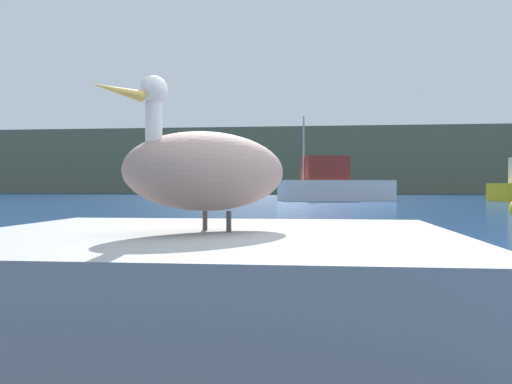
# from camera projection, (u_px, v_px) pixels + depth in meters

# --- Properties ---
(ground_plane) EXTENTS (260.00, 260.00, 0.00)m
(ground_plane) POSITION_uv_depth(u_px,v_px,m) (398.00, 347.00, 3.19)
(ground_plane) COLOR navy
(hillside_backdrop) EXTENTS (140.00, 10.83, 9.14)m
(hillside_backdrop) POSITION_uv_depth(u_px,v_px,m) (323.00, 162.00, 79.85)
(hillside_backdrop) COLOR #5B664C
(hillside_backdrop) RESTS_ON ground
(pier_dock) EXTENTS (2.85, 2.66, 0.66)m
(pier_dock) POSITION_uv_depth(u_px,v_px,m) (210.00, 288.00, 3.24)
(pier_dock) COLOR #959595
(pier_dock) RESTS_ON ground
(pelican) EXTENTS (1.15, 1.29, 0.85)m
(pelican) POSITION_uv_depth(u_px,v_px,m) (208.00, 170.00, 3.23)
(pelican) COLOR gray
(pelican) RESTS_ON pier_dock
(fishing_boat_white) EXTENTS (7.93, 4.53, 5.59)m
(fishing_boat_white) POSITION_uv_depth(u_px,v_px,m) (333.00, 184.00, 37.07)
(fishing_boat_white) COLOR white
(fishing_boat_white) RESTS_ON ground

